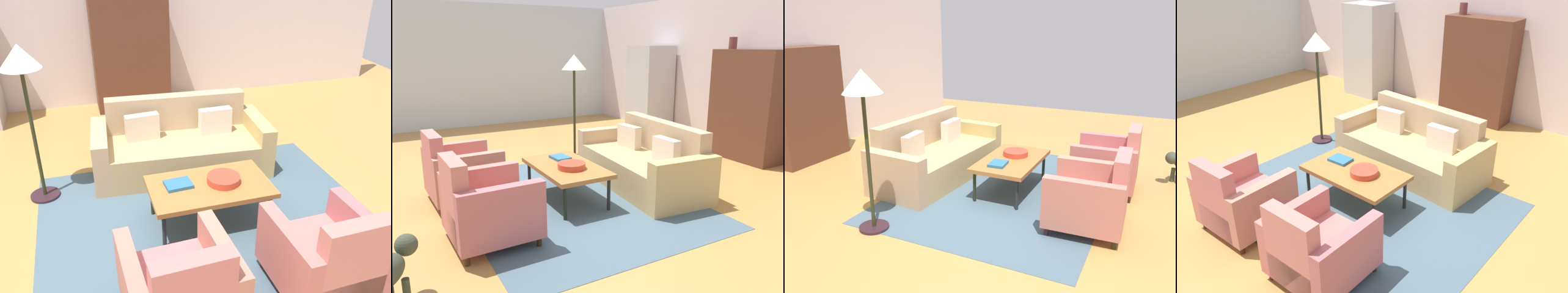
% 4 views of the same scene
% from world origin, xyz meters
% --- Properties ---
extents(ground_plane, '(11.76, 11.76, 0.00)m').
position_xyz_m(ground_plane, '(0.00, 0.00, 0.00)').
color(ground_plane, '#B18443').
extents(area_rug, '(3.40, 2.60, 0.01)m').
position_xyz_m(area_rug, '(0.41, -0.04, 0.00)').
color(area_rug, '#455D6A').
rests_on(area_rug, ground).
extents(couch, '(2.16, 1.06, 0.86)m').
position_xyz_m(couch, '(0.41, 1.10, 0.29)').
color(couch, tan).
rests_on(couch, ground).
extents(coffee_table, '(1.20, 0.70, 0.44)m').
position_xyz_m(coffee_table, '(0.41, -0.09, 0.40)').
color(coffee_table, black).
rests_on(coffee_table, ground).
extents(armchair_left, '(0.83, 0.83, 0.88)m').
position_xyz_m(armchair_left, '(-0.19, -1.25, 0.34)').
color(armchair_left, '#381D23').
rests_on(armchair_left, ground).
extents(armchair_right, '(0.82, 0.82, 0.88)m').
position_xyz_m(armchair_right, '(1.01, -1.25, 0.34)').
color(armchair_right, '#34231A').
rests_on(armchair_right, ground).
extents(fruit_bowl, '(0.33, 0.33, 0.07)m').
position_xyz_m(fruit_bowl, '(0.55, -0.09, 0.48)').
color(fruit_bowl, '#B93D29').
rests_on(fruit_bowl, coffee_table).
extents(book_stack, '(0.27, 0.21, 0.03)m').
position_xyz_m(book_stack, '(0.11, -0.02, 0.46)').
color(book_stack, '#296288').
rests_on(book_stack, coffee_table).
extents(cabinet, '(1.20, 0.51, 1.80)m').
position_xyz_m(cabinet, '(0.19, 3.34, 0.90)').
color(cabinet, brown).
rests_on(cabinet, ground).
extents(floor_lamp, '(0.40, 0.40, 1.72)m').
position_xyz_m(floor_lamp, '(-1.22, 0.87, 1.44)').
color(floor_lamp, '#2C1922').
rests_on(floor_lamp, ground).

